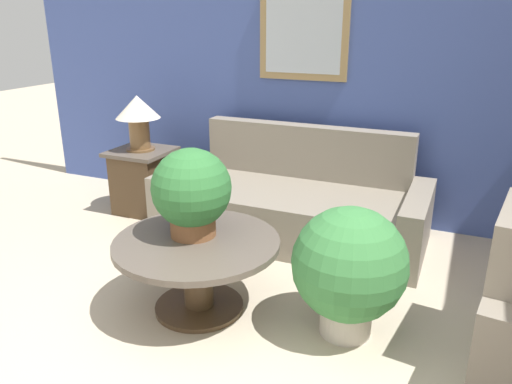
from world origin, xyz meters
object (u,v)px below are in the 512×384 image
object	(u,v)px
coffee_table	(197,259)
couch_main	(292,204)
side_table	(143,180)
potted_plant_on_table	(192,191)
potted_plant_floor	(349,267)
table_lamp	(138,114)

from	to	relation	value
coffee_table	couch_main	bearing A→B (deg)	83.75
coffee_table	side_table	bearing A→B (deg)	136.00
coffee_table	potted_plant_on_table	bearing A→B (deg)	133.38
side_table	potted_plant_floor	size ratio (longest dim) A/B	0.77
couch_main	potted_plant_on_table	bearing A→B (deg)	-98.97
coffee_table	table_lamp	size ratio (longest dim) A/B	2.04
table_lamp	potted_plant_on_table	distance (m)	1.81
side_table	potted_plant_on_table	bearing A→B (deg)	-43.88
potted_plant_floor	coffee_table	bearing A→B (deg)	-172.49
table_lamp	potted_plant_floor	size ratio (longest dim) A/B	0.64
potted_plant_floor	potted_plant_on_table	bearing A→B (deg)	-176.32
side_table	coffee_table	bearing A→B (deg)	-44.00
table_lamp	potted_plant_on_table	size ratio (longest dim) A/B	0.91
potted_plant_on_table	couch_main	bearing A→B (deg)	81.03
side_table	potted_plant_floor	bearing A→B (deg)	-27.33
side_table	potted_plant_on_table	size ratio (longest dim) A/B	1.09
potted_plant_floor	table_lamp	bearing A→B (deg)	152.67
couch_main	potted_plant_on_table	xyz separation A→B (m)	(-0.21, -1.30, 0.51)
couch_main	potted_plant_on_table	distance (m)	1.41
coffee_table	table_lamp	xyz separation A→B (m)	(-1.36, 1.31, 0.60)
couch_main	table_lamp	bearing A→B (deg)	-177.89
coffee_table	potted_plant_floor	xyz separation A→B (m)	(0.94, 0.12, 0.08)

